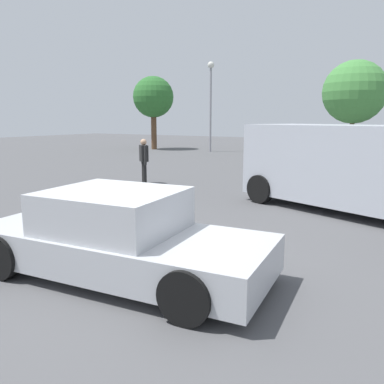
{
  "coord_description": "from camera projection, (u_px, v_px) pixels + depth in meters",
  "views": [
    {
      "loc": [
        3.49,
        -4.3,
        2.23
      ],
      "look_at": [
        -0.1,
        1.74,
        0.9
      ],
      "focal_mm": 36.39,
      "sensor_mm": 36.0,
      "label": 1
    }
  ],
  "objects": [
    {
      "name": "tree_back_center",
      "position": [
        355.0,
        92.0,
        24.9
      ],
      "size": [
        4.0,
        4.0,
        5.9
      ],
      "color": "brown",
      "rests_on": "ground_plane"
    },
    {
      "name": "dog",
      "position": [
        92.0,
        214.0,
        8.16
      ],
      "size": [
        0.29,
        0.67,
        0.41
      ],
      "rotation": [
        0.0,
        0.0,
        1.46
      ],
      "color": "beige",
      "rests_on": "ground_plane"
    },
    {
      "name": "van_white",
      "position": [
        355.0,
        166.0,
        9.24
      ],
      "size": [
        5.75,
        3.72,
        2.08
      ],
      "rotation": [
        0.0,
        0.0,
        2.79
      ],
      "color": "#B2B7C1",
      "rests_on": "ground_plane"
    },
    {
      "name": "tree_back_left",
      "position": [
        153.0,
        97.0,
        28.05
      ],
      "size": [
        2.93,
        2.93,
        5.23
      ],
      "color": "brown",
      "rests_on": "ground_plane"
    },
    {
      "name": "ground_plane",
      "position": [
        139.0,
        270.0,
        5.8
      ],
      "size": [
        80.0,
        80.0,
        0.0
      ],
      "primitive_type": "plane",
      "color": "#515154"
    },
    {
      "name": "light_post_near",
      "position": [
        211.0,
        91.0,
        25.89
      ],
      "size": [
        0.44,
        0.44,
        5.92
      ],
      "color": "gray",
      "rests_on": "ground_plane"
    },
    {
      "name": "sedan_foreground",
      "position": [
        118.0,
        237.0,
        5.53
      ],
      "size": [
        4.43,
        2.14,
        1.24
      ],
      "rotation": [
        0.0,
        0.0,
        0.09
      ],
      "color": "#B7BABF",
      "rests_on": "ground_plane"
    },
    {
      "name": "pedestrian",
      "position": [
        144.0,
        158.0,
        13.33
      ],
      "size": [
        0.46,
        0.44,
        1.55
      ],
      "rotation": [
        0.0,
        0.0,
        0.87
      ],
      "color": "black",
      "rests_on": "ground_plane"
    }
  ]
}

